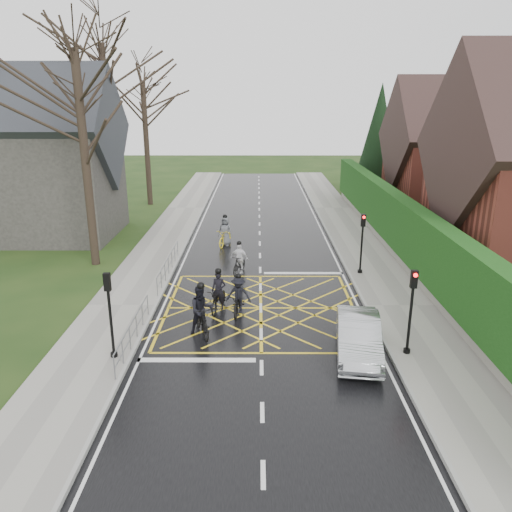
{
  "coord_description": "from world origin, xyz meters",
  "views": [
    {
      "loc": [
        -0.14,
        -19.87,
        8.69
      ],
      "look_at": [
        -0.22,
        3.37,
        1.3
      ],
      "focal_mm": 35.0,
      "sensor_mm": 36.0,
      "label": 1
    }
  ],
  "objects_px": {
    "cyclist_rear": "(219,297)",
    "car": "(358,337)",
    "cyclist_back": "(202,315)",
    "cyclist_lead": "(225,235)",
    "cyclist_mid": "(238,299)",
    "cyclist_front": "(239,262)"
  },
  "relations": [
    {
      "from": "cyclist_back",
      "to": "cyclist_lead",
      "type": "height_order",
      "value": "cyclist_back"
    },
    {
      "from": "cyclist_mid",
      "to": "cyclist_lead",
      "type": "height_order",
      "value": "cyclist_lead"
    },
    {
      "from": "cyclist_rear",
      "to": "car",
      "type": "height_order",
      "value": "cyclist_rear"
    },
    {
      "from": "cyclist_back",
      "to": "cyclist_front",
      "type": "height_order",
      "value": "cyclist_back"
    },
    {
      "from": "cyclist_back",
      "to": "cyclist_lead",
      "type": "relative_size",
      "value": 1.02
    },
    {
      "from": "cyclist_mid",
      "to": "car",
      "type": "relative_size",
      "value": 0.45
    },
    {
      "from": "cyclist_lead",
      "to": "car",
      "type": "relative_size",
      "value": 0.5
    },
    {
      "from": "cyclist_front",
      "to": "cyclist_lead",
      "type": "bearing_deg",
      "value": 119.52
    },
    {
      "from": "cyclist_lead",
      "to": "car",
      "type": "height_order",
      "value": "cyclist_lead"
    },
    {
      "from": "cyclist_rear",
      "to": "cyclist_lead",
      "type": "bearing_deg",
      "value": 103.99
    },
    {
      "from": "cyclist_back",
      "to": "cyclist_lead",
      "type": "distance_m",
      "value": 12.02
    },
    {
      "from": "cyclist_rear",
      "to": "cyclist_front",
      "type": "xyz_separation_m",
      "value": [
        0.71,
        4.67,
        0.03
      ]
    },
    {
      "from": "cyclist_back",
      "to": "cyclist_mid",
      "type": "relative_size",
      "value": 1.15
    },
    {
      "from": "cyclist_back",
      "to": "cyclist_mid",
      "type": "xyz_separation_m",
      "value": [
        1.34,
        1.88,
        -0.15
      ]
    },
    {
      "from": "cyclist_rear",
      "to": "cyclist_back",
      "type": "relative_size",
      "value": 0.93
    },
    {
      "from": "cyclist_mid",
      "to": "cyclist_front",
      "type": "distance_m",
      "value": 5.05
    },
    {
      "from": "cyclist_front",
      "to": "car",
      "type": "bearing_deg",
      "value": -44.24
    },
    {
      "from": "car",
      "to": "cyclist_rear",
      "type": "bearing_deg",
      "value": 150.9
    },
    {
      "from": "cyclist_lead",
      "to": "cyclist_rear",
      "type": "bearing_deg",
      "value": -72.7
    },
    {
      "from": "cyclist_front",
      "to": "car",
      "type": "xyz_separation_m",
      "value": [
        4.49,
        -8.55,
        0.06
      ]
    },
    {
      "from": "cyclist_lead",
      "to": "cyclist_mid",
      "type": "bearing_deg",
      "value": -67.96
    },
    {
      "from": "cyclist_front",
      "to": "cyclist_rear",
      "type": "bearing_deg",
      "value": -80.61
    }
  ]
}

